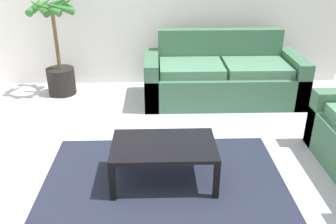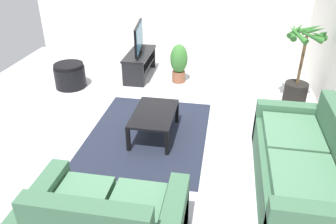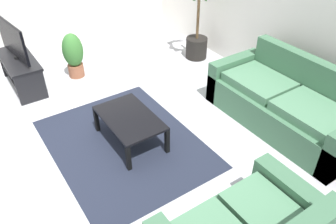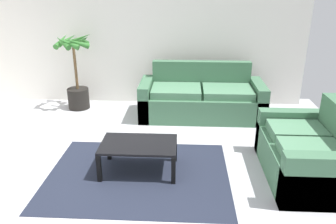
% 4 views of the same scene
% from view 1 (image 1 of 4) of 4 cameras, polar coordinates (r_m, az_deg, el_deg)
% --- Properties ---
extents(ground_plane, '(6.60, 6.60, 0.00)m').
position_cam_1_polar(ground_plane, '(3.10, -5.25, -14.87)').
color(ground_plane, '#B2B2B7').
extents(couch_main, '(2.10, 0.90, 0.90)m').
position_cam_1_polar(couch_main, '(5.03, 8.48, 5.26)').
color(couch_main, '#3F6B4C').
rests_on(couch_main, ground).
extents(coffee_table, '(0.92, 0.58, 0.38)m').
position_cam_1_polar(coffee_table, '(3.22, -0.67, -5.81)').
color(coffee_table, black).
rests_on(coffee_table, ground).
extents(area_rug, '(2.20, 1.70, 0.01)m').
position_cam_1_polar(area_rug, '(3.32, -0.60, -11.55)').
color(area_rug, '#1E2333').
rests_on(area_rug, ground).
extents(potted_palm, '(0.64, 0.67, 1.38)m').
position_cam_1_polar(potted_palm, '(5.30, -16.89, 8.69)').
color(potted_palm, black).
rests_on(potted_palm, ground).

